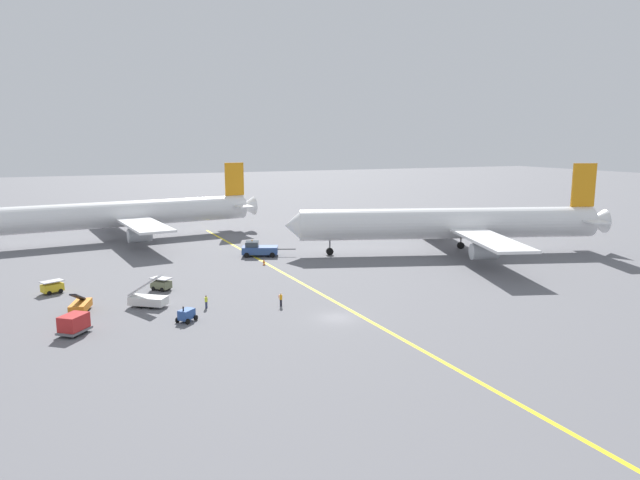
% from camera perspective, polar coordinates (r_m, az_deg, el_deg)
% --- Properties ---
extents(ground_plane, '(600.00, 600.00, 0.00)m').
position_cam_1_polar(ground_plane, '(65.75, 1.72, -7.84)').
color(ground_plane, slate).
extents(taxiway_stripe, '(5.59, 119.91, 0.01)m').
position_cam_1_polar(taxiway_stripe, '(75.42, 0.14, -5.48)').
color(taxiway_stripe, yellow).
rests_on(taxiway_stripe, ground).
extents(airliner_at_gate_left, '(61.04, 46.18, 15.26)m').
position_cam_1_polar(airliner_at_gate_left, '(122.36, -19.69, 2.42)').
color(airliner_at_gate_left, white).
rests_on(airliner_at_gate_left, ground).
extents(airliner_being_pushed, '(57.78, 46.56, 16.08)m').
position_cam_1_polar(airliner_being_pushed, '(104.63, 13.06, 1.60)').
color(airliner_being_pushed, white).
rests_on(airliner_being_pushed, ground).
extents(pushback_tug, '(9.35, 5.01, 2.91)m').
position_cam_1_polar(pushback_tug, '(100.28, -6.19, -0.92)').
color(pushback_tug, '#2D4C8C').
rests_on(pushback_tug, ground).
extents(gse_belt_loader_portside, '(2.77, 5.07, 3.02)m').
position_cam_1_polar(gse_belt_loader_portside, '(73.31, -23.01, -6.09)').
color(gse_belt_loader_portside, orange).
rests_on(gse_belt_loader_portside, ground).
extents(gse_baggage_cart_near_cluster, '(3.14, 2.60, 1.71)m').
position_cam_1_polar(gse_baggage_cart_near_cluster, '(83.64, -25.38, -4.31)').
color(gse_baggage_cart_near_cluster, gold).
rests_on(gse_baggage_cart_near_cluster, ground).
extents(gse_stair_truck_yellow, '(4.82, 4.25, 4.06)m').
position_cam_1_polar(gse_stair_truck_yellow, '(72.72, -16.96, -5.68)').
color(gse_stair_truck_yellow, silver).
rests_on(gse_stair_truck_yellow, ground).
extents(gse_gpu_cart_small, '(2.63, 2.60, 1.90)m').
position_cam_1_polar(gse_gpu_cart_small, '(65.94, -13.31, -7.33)').
color(gse_gpu_cart_small, '#2D5199').
rests_on(gse_gpu_cart_small, ground).
extents(gse_baggage_cart_trailing, '(3.00, 3.08, 1.71)m').
position_cam_1_polar(gse_baggage_cart_trailing, '(80.22, -15.72, -4.28)').
color(gse_baggage_cart_trailing, '#666B4C').
rests_on(gse_baggage_cart_trailing, ground).
extents(gse_container_dolly_flat, '(3.72, 3.87, 2.15)m').
position_cam_1_polar(gse_container_dolly_flat, '(65.34, -23.56, -7.73)').
color(gse_container_dolly_flat, slate).
rests_on(gse_container_dolly_flat, ground).
extents(ground_crew_ramp_agent_by_cones, '(0.50, 0.36, 1.69)m').
position_cam_1_polar(ground_crew_ramp_agent_by_cones, '(70.02, -3.97, -5.98)').
color(ground_crew_ramp_agent_by_cones, black).
rests_on(ground_crew_ramp_agent_by_cones, ground).
extents(ground_crew_wing_walker_right, '(0.36, 0.36, 1.60)m').
position_cam_1_polar(ground_crew_wing_walker_right, '(70.48, -11.40, -6.10)').
color(ground_crew_wing_walker_right, '#2D3351').
rests_on(ground_crew_wing_walker_right, ground).
extents(traffic_cone_wingtip_port, '(0.44, 0.44, 0.60)m').
position_cam_1_polar(traffic_cone_wingtip_port, '(94.97, -5.68, -2.12)').
color(traffic_cone_wingtip_port, orange).
rests_on(traffic_cone_wingtip_port, ground).
extents(traffic_cone_wingtip_starboard, '(0.44, 0.44, 0.60)m').
position_cam_1_polar(traffic_cone_wingtip_starboard, '(92.95, -5.66, -2.38)').
color(traffic_cone_wingtip_starboard, orange).
rests_on(traffic_cone_wingtip_starboard, ground).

